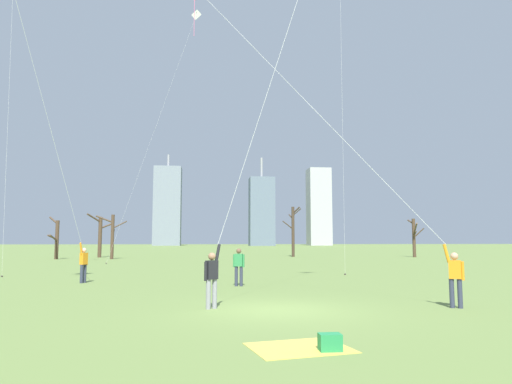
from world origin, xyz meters
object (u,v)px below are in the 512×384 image
kite_flyer_foreground_left_yellow (68,202)px  bystander_far_off_by_trees (239,265)px  bare_tree_right_of_center (56,238)px  bare_tree_far_right_edge (100,234)px  kite_flyer_midfield_left_pink (398,213)px  picnic_spot (317,345)px  bare_tree_leftmost (414,236)px  bare_tree_center (112,235)px  bare_tree_left_of_center (293,229)px  distant_kite_high_overhead_white (187,41)px  kite_flyer_foreground_right_teal (239,191)px

kite_flyer_foreground_left_yellow → bystander_far_off_by_trees: size_ratio=8.77×
bare_tree_right_of_center → bare_tree_far_right_edge: 5.83m
kite_flyer_foreground_left_yellow → kite_flyer_midfield_left_pink: size_ratio=1.12×
picnic_spot → bare_tree_leftmost: 48.46m
picnic_spot → bare_tree_right_of_center: (-17.66, 41.29, 2.06)m
bare_tree_center → bare_tree_left_of_center: bearing=13.3°
bystander_far_off_by_trees → bare_tree_leftmost: bearing=54.7°
distant_kite_high_overhead_white → bare_tree_leftmost: 33.05m
distant_kite_high_overhead_white → bare_tree_center: 21.05m
distant_kite_high_overhead_white → bare_tree_far_right_edge: bearing=128.4°
picnic_spot → bare_tree_far_right_edge: bare_tree_far_right_edge is taller
kite_flyer_foreground_left_yellow → bare_tree_leftmost: 42.64m
bystander_far_off_by_trees → distant_kite_high_overhead_white: bearing=99.3°
kite_flyer_midfield_left_pink → bystander_far_off_by_trees: bearing=126.6°
picnic_spot → kite_flyer_midfield_left_pink: bearing=54.4°
bare_tree_leftmost → bare_tree_far_right_edge: (-36.06, 2.81, 0.17)m
kite_flyer_midfield_left_pink → bare_tree_left_of_center: bearing=84.4°
bystander_far_off_by_trees → bare_tree_right_of_center: bearing=119.9°
kite_flyer_midfield_left_pink → bare_tree_leftmost: size_ratio=2.86×
kite_flyer_midfield_left_pink → distant_kite_high_overhead_white: distant_kite_high_overhead_white is taller
kite_flyer_foreground_right_teal → bystander_far_off_by_trees: bearing=86.2°
bystander_far_off_by_trees → bare_tree_far_right_edge: bearing=111.8°
kite_flyer_foreground_right_teal → bare_tree_right_of_center: size_ratio=3.87×
bare_tree_far_right_edge → bare_tree_center: (2.35, -4.89, -0.08)m
bare_tree_center → bare_tree_leftmost: bearing=3.5°
bare_tree_far_right_edge → distant_kite_high_overhead_white: bearing=-51.6°
kite_flyer_midfield_left_pink → bare_tree_leftmost: kite_flyer_midfield_left_pink is taller
kite_flyer_foreground_right_teal → bare_tree_far_right_edge: 42.75m
bare_tree_center → distant_kite_high_overhead_white: bearing=-45.4°
bare_tree_left_of_center → kite_flyer_midfield_left_pink: bearing=-95.6°
distant_kite_high_overhead_white → bare_tree_left_of_center: bearing=46.1°
kite_flyer_foreground_left_yellow → bare_tree_center: 28.48m
kite_flyer_foreground_left_yellow → distant_kite_high_overhead_white: distant_kite_high_overhead_white is taller
bare_tree_left_of_center → bare_tree_center: (-19.97, -4.73, -0.70)m
picnic_spot → kite_flyer_foreground_left_yellow: bearing=122.6°
kite_flyer_midfield_left_pink → bare_tree_far_right_edge: kite_flyer_midfield_left_pink is taller
kite_flyer_midfield_left_pink → bare_tree_far_right_edge: 44.52m
bare_tree_left_of_center → bare_tree_center: bare_tree_left_of_center is taller
distant_kite_high_overhead_white → bare_tree_right_of_center: distant_kite_high_overhead_white is taller
bare_tree_leftmost → bystander_far_off_by_trees: bearing=-125.3°
bystander_far_off_by_trees → kite_flyer_midfield_left_pink: bearing=-53.4°
bare_tree_right_of_center → bare_tree_center: size_ratio=0.96×
kite_flyer_foreground_left_yellow → picnic_spot: size_ratio=6.92×
distant_kite_high_overhead_white → picnic_spot: size_ratio=11.47×
bare_tree_leftmost → kite_flyer_foreground_right_teal: bearing=-121.1°
distant_kite_high_overhead_white → kite_flyer_foreground_left_yellow: bearing=-101.4°
kite_flyer_foreground_right_teal → bare_tree_far_right_edge: (-13.29, 40.62, -0.85)m
bystander_far_off_by_trees → bare_tree_left_of_center: bare_tree_left_of_center is taller
bare_tree_leftmost → bare_tree_left_of_center: 14.01m
bare_tree_center → picnic_spot: bearing=-73.7°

